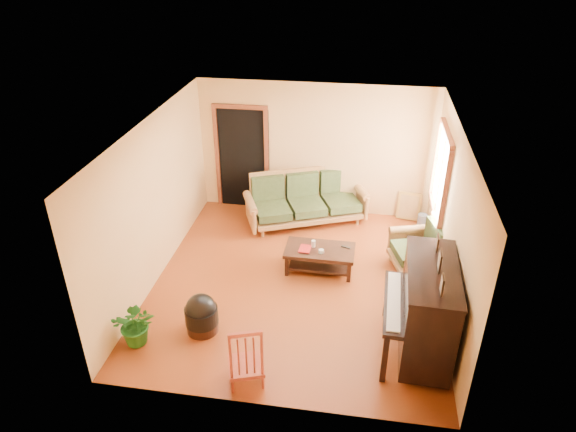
% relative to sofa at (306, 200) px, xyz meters
% --- Properties ---
extents(floor, '(5.00, 5.00, 0.00)m').
position_rel_sofa_xyz_m(floor, '(0.09, -1.97, -0.49)').
color(floor, '#67270D').
rests_on(floor, ground).
extents(doorway, '(1.08, 0.16, 2.05)m').
position_rel_sofa_xyz_m(doorway, '(-1.36, 0.51, 0.54)').
color(doorway, black).
rests_on(doorway, floor).
extents(window, '(0.12, 1.36, 1.46)m').
position_rel_sofa_xyz_m(window, '(2.30, -0.67, 1.01)').
color(window, white).
rests_on(window, right_wall).
extents(sofa, '(2.45, 1.76, 0.97)m').
position_rel_sofa_xyz_m(sofa, '(0.00, 0.00, 0.00)').
color(sofa, olive).
rests_on(sofa, floor).
extents(coffee_table, '(1.15, 0.64, 0.41)m').
position_rel_sofa_xyz_m(coffee_table, '(0.42, -1.57, -0.28)').
color(coffee_table, black).
rests_on(coffee_table, floor).
extents(armchair, '(1.08, 1.11, 0.90)m').
position_rel_sofa_xyz_m(armchair, '(2.00, -1.32, -0.03)').
color(armchair, olive).
rests_on(armchair, floor).
extents(piano, '(0.94, 1.54, 1.33)m').
position_rel_sofa_xyz_m(piano, '(1.98, -3.24, 0.18)').
color(piano, black).
rests_on(piano, floor).
extents(footstool, '(0.59, 0.59, 0.45)m').
position_rel_sofa_xyz_m(footstool, '(-1.07, -3.31, -0.26)').
color(footstool, black).
rests_on(footstool, floor).
extents(red_chair, '(0.56, 0.59, 0.93)m').
position_rel_sofa_xyz_m(red_chair, '(-0.24, -4.11, -0.02)').
color(red_chair, maroon).
rests_on(red_chair, floor).
extents(leaning_frame, '(0.45, 0.18, 0.59)m').
position_rel_sofa_xyz_m(leaning_frame, '(1.96, 0.41, -0.19)').
color(leaning_frame, gold).
rests_on(leaning_frame, floor).
extents(ceramic_crock, '(0.20, 0.20, 0.23)m').
position_rel_sofa_xyz_m(ceramic_crock, '(2.23, 0.22, -0.37)').
color(ceramic_crock, '#33579B').
rests_on(ceramic_crock, floor).
extents(potted_plant, '(0.66, 0.60, 0.64)m').
position_rel_sofa_xyz_m(potted_plant, '(-1.86, -3.68, -0.16)').
color(potted_plant, '#1C5819').
rests_on(potted_plant, floor).
extents(book, '(0.20, 0.26, 0.02)m').
position_rel_sofa_xyz_m(book, '(0.09, -1.63, -0.06)').
color(book, '#9F1715').
rests_on(book, coffee_table).
extents(candle, '(0.08, 0.08, 0.12)m').
position_rel_sofa_xyz_m(candle, '(0.31, -1.52, -0.01)').
color(candle, silver).
rests_on(candle, coffee_table).
extents(glass_jar, '(0.09, 0.09, 0.06)m').
position_rel_sofa_xyz_m(glass_jar, '(0.45, -1.68, -0.04)').
color(glass_jar, silver).
rests_on(glass_jar, coffee_table).
extents(remote, '(0.17, 0.09, 0.02)m').
position_rel_sofa_xyz_m(remote, '(0.84, -1.46, -0.06)').
color(remote, black).
rests_on(remote, coffee_table).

